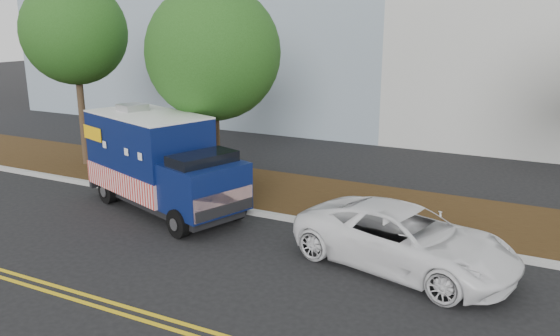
% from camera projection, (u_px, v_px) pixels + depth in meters
% --- Properties ---
extents(ground, '(120.00, 120.00, 0.00)m').
position_uv_depth(ground, '(186.00, 222.00, 15.51)').
color(ground, black).
rests_on(ground, ground).
extents(curb, '(120.00, 0.18, 0.15)m').
position_uv_depth(curb, '(213.00, 205.00, 16.70)').
color(curb, '#9E9E99').
rests_on(curb, ground).
extents(mulch_strip, '(120.00, 4.00, 0.15)m').
position_uv_depth(mulch_strip, '(248.00, 187.00, 18.51)').
color(mulch_strip, black).
rests_on(mulch_strip, ground).
extents(centerline_near, '(120.00, 0.10, 0.01)m').
position_uv_depth(centerline_near, '(62.00, 288.00, 11.67)').
color(centerline_near, gold).
rests_on(centerline_near, ground).
extents(centerline_far, '(120.00, 0.10, 0.01)m').
position_uv_depth(centerline_far, '(53.00, 293.00, 11.46)').
color(centerline_far, gold).
rests_on(centerline_far, ground).
extents(tree_a, '(3.83, 3.83, 7.05)m').
position_uv_depth(tree_a, '(74.00, 33.00, 19.98)').
color(tree_a, '#38281C').
rests_on(tree_a, ground).
extents(tree_b, '(4.28, 4.28, 6.70)m').
position_uv_depth(tree_b, '(213.00, 53.00, 17.19)').
color(tree_b, '#38281C').
rests_on(tree_b, ground).
extents(sign_post, '(0.06, 0.06, 2.40)m').
position_uv_depth(sign_post, '(191.00, 164.00, 17.07)').
color(sign_post, '#473828').
rests_on(sign_post, ground).
extents(food_truck, '(6.13, 3.86, 3.05)m').
position_uv_depth(food_truck, '(159.00, 164.00, 16.37)').
color(food_truck, black).
rests_on(food_truck, ground).
extents(white_car, '(5.56, 3.56, 1.43)m').
position_uv_depth(white_car, '(405.00, 238.00, 12.49)').
color(white_car, white).
rests_on(white_car, ground).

